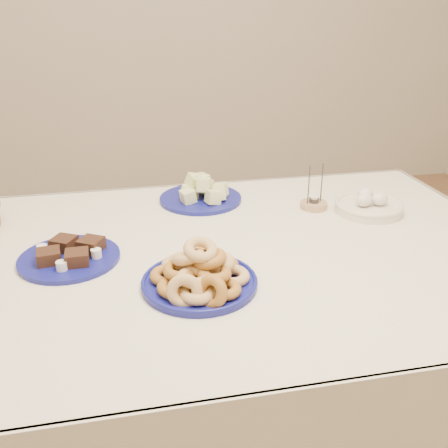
{
  "coord_description": "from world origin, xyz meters",
  "views": [
    {
      "loc": [
        -0.24,
        -1.19,
        1.37
      ],
      "look_at": [
        0.0,
        -0.05,
        0.85
      ],
      "focal_mm": 40.0,
      "sensor_mm": 36.0,
      "label": 1
    }
  ],
  "objects": [
    {
      "name": "brownie_plate",
      "position": [
        -0.4,
        0.02,
        0.76
      ],
      "size": [
        0.3,
        0.3,
        0.05
      ],
      "rotation": [
        0.0,
        0.0,
        -0.15
      ],
      "color": "navy",
      "rests_on": "dining_table"
    },
    {
      "name": "egg_bowl",
      "position": [
        0.52,
        0.17,
        0.77
      ],
      "size": [
        0.26,
        0.26,
        0.07
      ],
      "rotation": [
        0.0,
        0.0,
        0.2
      ],
      "color": "silver",
      "rests_on": "dining_table"
    },
    {
      "name": "dining_table",
      "position": [
        0.0,
        0.0,
        0.64
      ],
      "size": [
        1.71,
        1.11,
        0.75
      ],
      "color": "brown",
      "rests_on": "ground"
    },
    {
      "name": "candle_holder",
      "position": [
        0.36,
        0.24,
        0.76
      ],
      "size": [
        0.11,
        0.11,
        0.15
      ],
      "rotation": [
        0.0,
        0.0,
        0.26
      ],
      "color": "#A5805B",
      "rests_on": "dining_table"
    },
    {
      "name": "donut_platter",
      "position": [
        -0.09,
        -0.18,
        0.78
      ],
      "size": [
        0.36,
        0.36,
        0.13
      ],
      "rotation": [
        0.0,
        0.0,
        -0.36
      ],
      "color": "navy",
      "rests_on": "dining_table"
    },
    {
      "name": "melon_plate",
      "position": [
        0.01,
        0.37,
        0.78
      ],
      "size": [
        0.36,
        0.36,
        0.1
      ],
      "rotation": [
        0.0,
        0.0,
        -0.36
      ],
      "color": "navy",
      "rests_on": "dining_table"
    }
  ]
}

